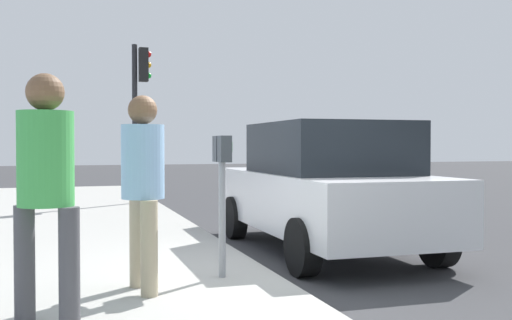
# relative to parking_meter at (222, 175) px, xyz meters

# --- Properties ---
(ground_plane) EXTENTS (80.00, 80.00, 0.00)m
(ground_plane) POSITION_rel_parking_meter_xyz_m (0.11, -0.57, -1.17)
(ground_plane) COLOR #38383A
(ground_plane) RESTS_ON ground
(parking_meter) EXTENTS (0.36, 0.12, 1.41)m
(parking_meter) POSITION_rel_parking_meter_xyz_m (0.00, 0.00, 0.00)
(parking_meter) COLOR gray
(parking_meter) RESTS_ON sidewalk_slab
(pedestrian_at_meter) EXTENTS (0.53, 0.38, 1.76)m
(pedestrian_at_meter) POSITION_rel_parking_meter_xyz_m (-0.35, 0.82, 0.02)
(pedestrian_at_meter) COLOR tan
(pedestrian_at_meter) RESTS_ON sidewalk_slab
(pedestrian_bystander) EXTENTS (0.40, 0.47, 1.84)m
(pedestrian_bystander) POSITION_rel_parking_meter_xyz_m (-1.17, 1.62, 0.08)
(pedestrian_bystander) COLOR #47474C
(pedestrian_bystander) RESTS_ON sidewalk_slab
(parked_sedan_near) EXTENTS (4.42, 2.00, 1.77)m
(parked_sedan_near) POSITION_rel_parking_meter_xyz_m (1.77, -1.92, -0.27)
(parked_sedan_near) COLOR silver
(parked_sedan_near) RESTS_ON ground_plane
(traffic_signal) EXTENTS (0.24, 0.44, 3.60)m
(traffic_signal) POSITION_rel_parking_meter_xyz_m (8.02, -0.13, 1.41)
(traffic_signal) COLOR black
(traffic_signal) RESTS_ON sidewalk_slab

